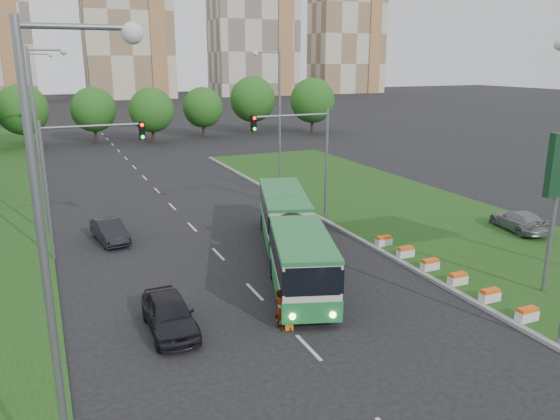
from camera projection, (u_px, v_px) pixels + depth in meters
name	position (u px, v px, depth m)	size (l,w,h in m)	color
ground	(308.00, 282.00, 28.44)	(360.00, 360.00, 0.00)	black
grass_median	(416.00, 215.00, 40.53)	(14.00, 60.00, 0.15)	#1B4313
median_kerb	(334.00, 226.00, 37.82)	(0.30, 60.00, 0.18)	gray
lane_markings	(167.00, 201.00, 44.92)	(0.20, 100.00, 0.01)	beige
flower_planters	(443.00, 271.00, 28.72)	(1.10, 11.50, 0.60)	silver
traffic_mast_median	(306.00, 148.00, 37.70)	(5.76, 0.32, 8.00)	slate
traffic_mast_left	(75.00, 167.00, 30.92)	(5.76, 0.32, 8.00)	slate
street_lamps	(196.00, 145.00, 34.50)	(36.00, 60.00, 12.00)	slate
tree_line	(201.00, 108.00, 79.66)	(120.00, 8.00, 9.00)	#1E5516
apartment_tower_ceast	(126.00, 11.00, 159.98)	(25.00, 15.00, 50.00)	beige
apartment_tower_east	(253.00, 21.00, 175.93)	(27.00, 15.00, 47.00)	beige
midrise_east	(347.00, 34.00, 190.47)	(24.00, 14.00, 40.00)	beige
articulated_bus	(287.00, 234.00, 30.79)	(2.61, 16.77, 2.76)	beige
car_left_near	(169.00, 314.00, 23.16)	(1.87, 4.64, 1.58)	black
car_left_far	(110.00, 231.00, 34.64)	(1.50, 4.31, 1.42)	black
car_median	(519.00, 221.00, 36.45)	(1.92, 4.71, 1.37)	gray
pedestrian	(280.00, 309.00, 23.32)	(0.66, 0.43, 1.81)	gray
shopping_trolley	(289.00, 323.00, 23.40)	(0.35, 0.37, 0.60)	orange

